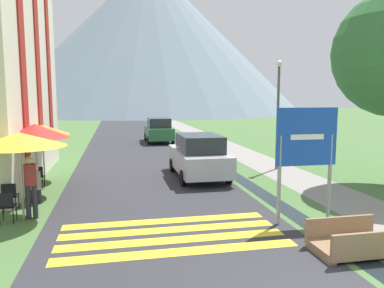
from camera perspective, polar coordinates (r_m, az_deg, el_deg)
name	(u,v)px	position (r m, az deg, el deg)	size (l,w,h in m)	color
ground_plane	(174,148)	(24.92, -2.78, -0.58)	(160.00, 160.00, 0.00)	#476B38
road	(130,134)	(34.59, -9.45, 1.52)	(6.40, 60.00, 0.01)	#2D2D33
footpath	(195,133)	(35.35, 0.49, 1.74)	(2.20, 60.00, 0.01)	gray
drainage_channel	(170,133)	(34.92, -3.37, 1.66)	(0.60, 60.00, 0.00)	black
crosswalk_marking	(172,235)	(9.46, -3.12, -13.65)	(5.44, 2.54, 0.01)	yellow
mountain_distant	(149,38)	(87.15, -6.54, 15.75)	(66.11, 66.11, 32.77)	slate
road_sign	(306,148)	(10.30, 17.01, -0.60)	(1.71, 0.11, 3.09)	gray
footbridge	(353,243)	(9.08, 23.33, -13.67)	(1.70, 1.10, 0.65)	#846647
parked_car_near	(199,156)	(15.64, 1.03, -1.84)	(1.99, 4.42, 1.82)	#B2B2B7
parked_car_far	(159,130)	(27.92, -5.10, 2.12)	(1.92, 4.15, 1.82)	#28663D
cafe_chair_near_right	(10,194)	(12.37, -26.01, -6.90)	(0.40, 0.40, 0.85)	black
cafe_chair_nearest	(7,205)	(11.26, -26.41, -8.27)	(0.40, 0.40, 0.85)	black
cafe_chair_far_right	(38,175)	(14.85, -22.44, -4.44)	(0.40, 0.40, 0.85)	black
cafe_umbrella_front_yellow	(19,140)	(11.16, -24.83, 0.59)	(2.47, 2.47, 2.41)	#B7B2A8
cafe_umbrella_middle_red	(35,131)	(13.65, -22.79, 1.82)	(2.22, 2.22, 2.47)	#B7B2A8
cafe_umbrella_rear_orange	(42,130)	(16.04, -21.85, 2.03)	(2.11, 2.11, 2.26)	#B7B2A8
person_standing_terrace	(30,183)	(11.26, -23.39, -5.44)	(0.32, 0.32, 1.75)	#282833
person_seated_near	(35,182)	(12.88, -22.75, -5.39)	(0.32, 0.32, 1.24)	#282833
person_seated_far	(29,173)	(14.61, -23.60, -4.07)	(0.32, 0.32, 1.21)	#282833
streetlamp	(278,105)	(17.74, 12.98, 5.76)	(0.28, 0.28, 5.01)	#515156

